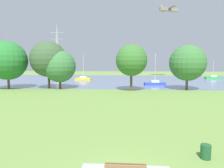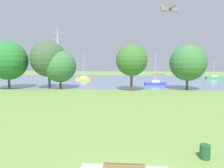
% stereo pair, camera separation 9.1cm
% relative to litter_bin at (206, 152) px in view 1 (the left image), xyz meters
% --- Properties ---
extents(ground_plane, '(160.00, 160.00, 0.00)m').
position_rel_litter_bin_xyz_m(ground_plane, '(-4.43, 19.24, -0.40)').
color(ground_plane, olive).
extents(litter_bin, '(0.56, 0.56, 0.80)m').
position_rel_litter_bin_xyz_m(litter_bin, '(0.00, 0.00, 0.00)').
color(litter_bin, '#1E512D').
rests_on(litter_bin, ground).
extents(water_surface, '(140.00, 40.00, 0.02)m').
position_rel_litter_bin_xyz_m(water_surface, '(-4.43, 47.24, -0.39)').
color(water_surface, slate).
rests_on(water_surface, ground).
extents(sailboat_yellow, '(5.02, 2.63, 7.60)m').
position_rel_litter_bin_xyz_m(sailboat_yellow, '(-16.69, 45.82, 0.07)').
color(sailboat_yellow, yellow).
rests_on(sailboat_yellow, water_surface).
extents(sailboat_green, '(4.93, 2.01, 5.84)m').
position_rel_litter_bin_xyz_m(sailboat_green, '(22.65, 53.59, 0.05)').
color(sailboat_green, green).
rests_on(sailboat_green, water_surface).
extents(sailboat_orange, '(4.88, 1.79, 7.17)m').
position_rel_litter_bin_xyz_m(sailboat_orange, '(-27.43, 57.70, 0.07)').
color(sailboat_orange, orange).
rests_on(sailboat_orange, water_surface).
extents(sailboat_blue, '(4.96, 2.16, 7.22)m').
position_rel_litter_bin_xyz_m(sailboat_blue, '(2.11, 35.02, 0.07)').
color(sailboat_blue, blue).
rests_on(sailboat_blue, water_surface).
extents(tree_east_far, '(7.57, 7.57, 9.35)m').
position_rel_litter_bin_xyz_m(tree_east_far, '(-27.61, 26.82, 5.16)').
color(tree_east_far, brown).
rests_on(tree_east_far, ground).
extents(tree_west_far, '(7.09, 7.09, 9.40)m').
position_rel_litter_bin_xyz_m(tree_west_far, '(-19.84, 27.93, 5.44)').
color(tree_west_far, brown).
rests_on(tree_west_far, ground).
extents(tree_west_near, '(6.29, 6.29, 7.56)m').
position_rel_litter_bin_xyz_m(tree_west_near, '(-17.49, 27.69, 4.01)').
color(tree_west_near, brown).
rests_on(tree_west_near, ground).
extents(tree_east_near, '(5.73, 5.73, 8.47)m').
position_rel_litter_bin_xyz_m(tree_east_near, '(-3.50, 25.73, 5.19)').
color(tree_east_near, brown).
rests_on(tree_east_near, ground).
extents(tree_mid_shore, '(6.77, 6.77, 8.50)m').
position_rel_litter_bin_xyz_m(tree_mid_shore, '(7.07, 27.72, 4.71)').
color(tree_mid_shore, brown).
rests_on(tree_mid_shore, ground).
extents(electricity_pylon, '(6.40, 4.40, 23.22)m').
position_rel_litter_bin_xyz_m(electricity_pylon, '(-36.09, 80.38, 11.22)').
color(electricity_pylon, gray).
rests_on(electricity_pylon, ground).
extents(light_aircraft, '(6.42, 8.31, 2.10)m').
position_rel_litter_bin_xyz_m(light_aircraft, '(9.32, 58.22, 22.06)').
color(light_aircraft, gray).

